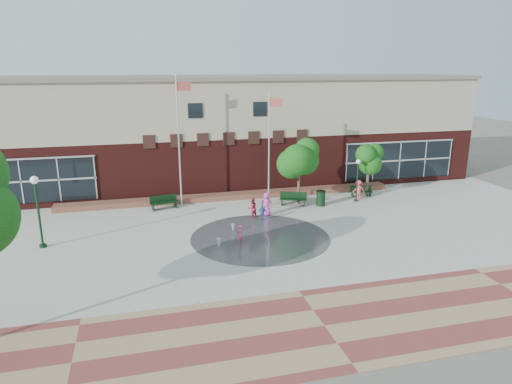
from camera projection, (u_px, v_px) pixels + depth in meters
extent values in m
plane|color=#666056|center=(274.00, 257.00, 24.76)|extent=(120.00, 120.00, 0.00)
cube|color=#A8A8A0|center=(256.00, 232.00, 28.49)|extent=(46.00, 18.00, 0.01)
cube|color=brown|center=(324.00, 326.00, 18.23)|extent=(46.00, 6.00, 0.01)
cylinder|color=#383A3D|center=(260.00, 238.00, 27.56)|extent=(8.40, 8.40, 0.01)
cube|color=#481614|center=(218.00, 156.00, 40.48)|extent=(44.00, 10.00, 4.50)
cube|color=tan|center=(217.00, 105.00, 39.27)|extent=(44.00, 10.00, 4.50)
cube|color=slate|center=(216.00, 77.00, 38.65)|extent=(44.40, 10.40, 0.30)
cube|color=black|center=(21.00, 182.00, 32.24)|extent=(10.00, 0.12, 3.19)
cube|color=black|center=(399.00, 160.00, 39.43)|extent=(10.00, 0.12, 3.19)
cube|color=black|center=(195.00, 111.00, 33.98)|extent=(1.10, 0.10, 1.10)
cube|color=black|center=(260.00, 109.00, 35.18)|extent=(1.10, 0.10, 1.10)
cube|color=#A5263D|center=(232.00, 199.00, 35.58)|extent=(26.00, 1.20, 0.40)
cylinder|color=silver|center=(179.00, 143.00, 32.58)|extent=(0.11, 0.11, 9.33)
sphere|color=silver|center=(176.00, 75.00, 31.31)|extent=(0.18, 0.18, 0.18)
cube|color=#C34E47|center=(184.00, 86.00, 31.68)|extent=(1.02, 0.13, 0.63)
cylinder|color=silver|center=(269.00, 151.00, 32.71)|extent=(0.10, 0.10, 8.17)
sphere|color=silver|center=(269.00, 93.00, 31.60)|extent=(0.17, 0.17, 0.17)
cube|color=#C34E47|center=(276.00, 102.00, 31.82)|extent=(0.93, 0.18, 0.58)
cylinder|color=black|center=(39.00, 216.00, 25.59)|extent=(0.13, 0.13, 3.78)
cylinder|color=black|center=(43.00, 246.00, 26.07)|extent=(0.40, 0.40, 0.18)
sphere|color=silver|center=(34.00, 180.00, 25.02)|extent=(0.44, 0.44, 0.44)
cylinder|color=black|center=(357.00, 183.00, 34.50)|extent=(0.10, 0.10, 2.95)
cylinder|color=black|center=(356.00, 200.00, 34.88)|extent=(0.31, 0.31, 0.14)
sphere|color=silver|center=(358.00, 162.00, 34.06)|extent=(0.35, 0.35, 0.35)
cube|color=black|center=(164.00, 203.00, 32.85)|extent=(2.06, 0.94, 0.07)
cube|color=black|center=(163.00, 198.00, 32.99)|extent=(1.96, 0.46, 0.50)
cube|color=black|center=(293.00, 199.00, 33.68)|extent=(2.04, 1.28, 0.07)
cube|color=black|center=(294.00, 195.00, 33.84)|extent=(1.85, 0.82, 0.50)
cube|color=black|center=(361.00, 192.00, 35.97)|extent=(1.77, 0.72, 0.06)
cube|color=black|center=(361.00, 188.00, 36.11)|extent=(1.71, 0.30, 0.43)
cylinder|color=black|center=(321.00, 199.00, 33.65)|extent=(0.66, 0.66, 1.10)
cylinder|color=black|center=(321.00, 191.00, 33.50)|extent=(0.70, 0.70, 0.07)
cylinder|color=#423426|center=(299.00, 185.00, 33.76)|extent=(0.21, 0.21, 3.02)
cylinder|color=#423426|center=(368.00, 181.00, 35.91)|extent=(0.22, 0.22, 2.52)
cone|color=white|center=(219.00, 249.00, 25.81)|extent=(0.31, 0.31, 0.61)
cone|color=white|center=(233.00, 232.00, 28.44)|extent=(0.23, 0.23, 0.51)
imported|color=#EF4E80|center=(240.00, 235.00, 26.38)|extent=(0.51, 0.50, 1.19)
imported|color=#B62746|center=(252.00, 208.00, 30.87)|extent=(0.86, 0.78, 1.45)
imported|color=#E246B3|center=(267.00, 204.00, 31.38)|extent=(0.90, 0.70, 1.64)
imported|color=#3569AE|center=(262.00, 213.00, 30.45)|extent=(0.70, 0.43, 1.11)
imported|color=#E03F5A|center=(359.00, 190.00, 35.36)|extent=(1.00, 0.62, 1.50)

